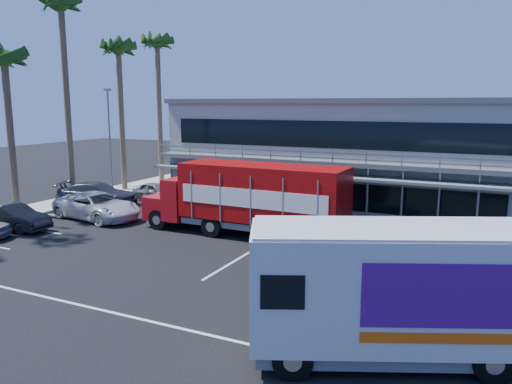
% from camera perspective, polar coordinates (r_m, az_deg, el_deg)
% --- Properties ---
extents(ground, '(120.00, 120.00, 0.00)m').
position_cam_1_polar(ground, '(23.07, -7.78, -7.69)').
color(ground, black).
rests_on(ground, ground).
extents(building, '(22.40, 12.00, 7.30)m').
position_cam_1_polar(building, '(34.60, 10.21, 4.39)').
color(building, gray).
rests_on(building, ground).
extents(curb_strip, '(3.00, 32.00, 0.16)m').
position_cam_1_polar(curb_strip, '(37.13, -22.12, -1.40)').
color(curb_strip, '#A5A399').
rests_on(curb_strip, ground).
extents(palm_c, '(2.80, 2.80, 10.75)m').
position_cam_1_polar(palm_c, '(34.55, -26.80, 12.71)').
color(palm_c, brown).
rests_on(palm_c, ground).
extents(palm_d, '(2.80, 2.80, 14.75)m').
position_cam_1_polar(palm_d, '(38.42, -21.34, 18.12)').
color(palm_d, brown).
rests_on(palm_d, ground).
extents(palm_e, '(2.80, 2.80, 12.25)m').
position_cam_1_polar(palm_e, '(41.42, -15.43, 14.70)').
color(palm_e, brown).
rests_on(palm_e, ground).
extents(palm_f, '(2.80, 2.80, 13.25)m').
position_cam_1_polar(palm_f, '(46.02, -11.20, 15.49)').
color(palm_f, brown).
rests_on(palm_f, ground).
extents(light_pole_far, '(0.50, 0.25, 8.09)m').
position_cam_1_polar(light_pole_far, '(39.51, -16.37, 6.07)').
color(light_pole_far, gray).
rests_on(light_pole_far, ground).
extents(red_truck, '(11.54, 2.97, 3.87)m').
position_cam_1_polar(red_truck, '(26.46, -0.76, -0.53)').
color(red_truck, '#AF0E12').
rests_on(red_truck, ground).
extents(white_van, '(8.12, 5.57, 3.77)m').
position_cam_1_polar(white_van, '(14.33, 15.32, -10.76)').
color(white_van, silver).
rests_on(white_van, ground).
extents(parked_car_b, '(4.50, 1.83, 1.45)m').
position_cam_1_polar(parked_car_b, '(31.01, -26.03, -2.63)').
color(parked_car_b, black).
rests_on(parked_car_b, ground).
extents(parked_car_c, '(6.22, 3.54, 1.64)m').
position_cam_1_polar(parked_car_c, '(32.01, -17.70, -1.53)').
color(parked_car_c, silver).
rests_on(parked_car_c, ground).
extents(parked_car_d, '(5.99, 3.87, 1.61)m').
position_cam_1_polar(parked_car_d, '(36.32, -17.68, -0.21)').
color(parked_car_d, '#272934').
rests_on(parked_car_d, ground).
extents(parked_car_e, '(4.12, 2.17, 1.34)m').
position_cam_1_polar(parked_car_e, '(37.04, -11.28, 0.05)').
color(parked_car_e, slate).
rests_on(parked_car_e, ground).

